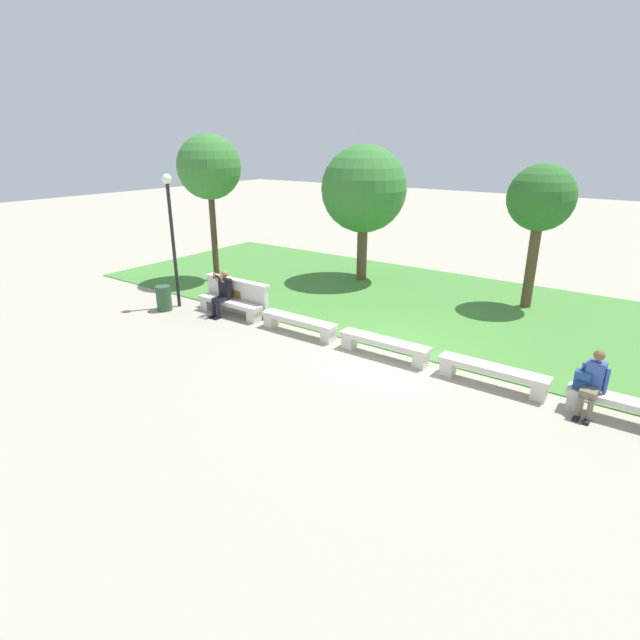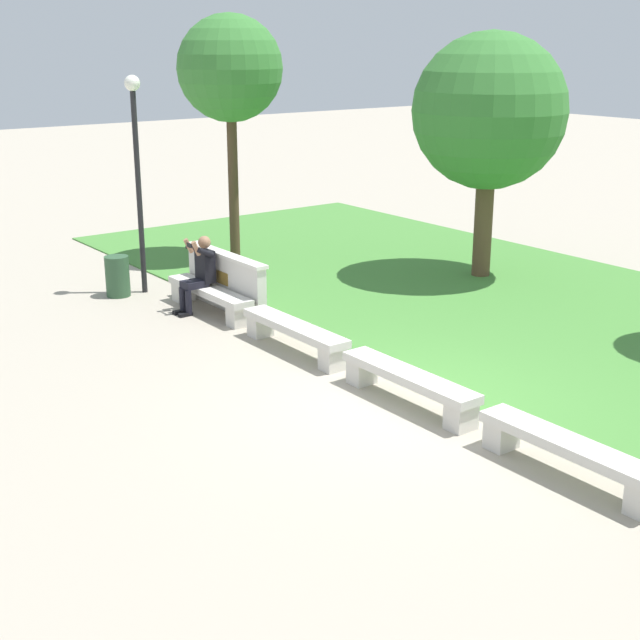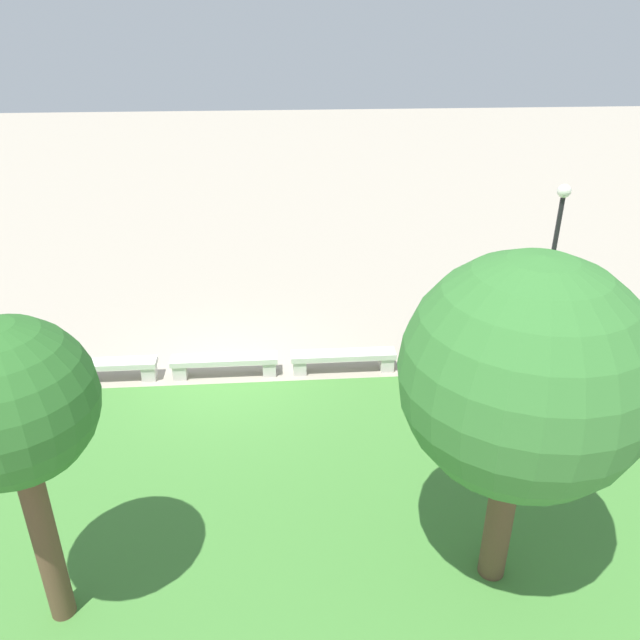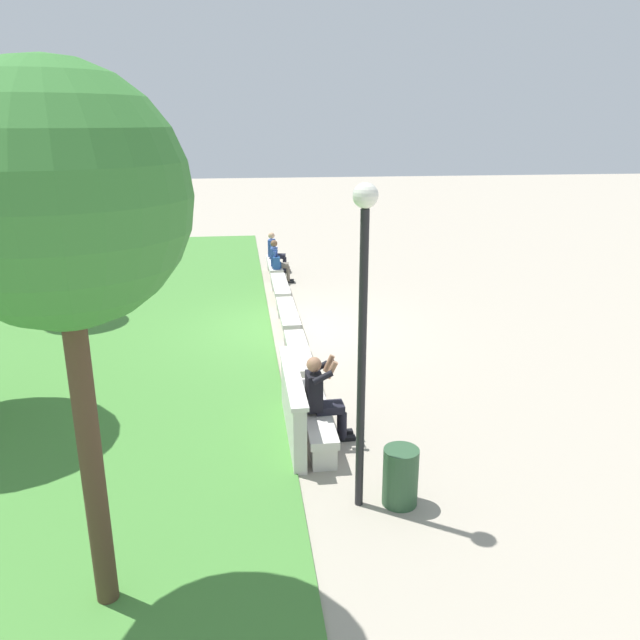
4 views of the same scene
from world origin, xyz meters
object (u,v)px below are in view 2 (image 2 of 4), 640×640
tree_right_background (489,112)px  lamp_post (137,154)px  bench_far (569,452)px  trash_bin (117,276)px  bench_main (209,296)px  bench_mid (409,382)px  tree_left_background (230,70)px  bench_near (295,333)px  person_photographer (200,270)px

tree_right_background → lamp_post: (-2.97, -5.90, -0.64)m
lamp_post → bench_far: bearing=1.9°
tree_right_background → lamp_post: 6.64m
bench_far → trash_bin: 9.61m
bench_main → bench_mid: size_ratio=1.00×
tree_left_background → bench_near: bearing=-23.4°
tree_right_background → trash_bin: (-3.02, -6.40, -2.83)m
bench_main → lamp_post: 2.96m
bench_far → person_photographer: size_ratio=1.71×
bench_far → bench_near: bearing=180.0°
bench_far → lamp_post: 9.79m
tree_right_background → trash_bin: bearing=-115.3°
bench_mid → trash_bin: bearing=-173.3°
tree_left_background → trash_bin: 5.00m
bench_main → lamp_post: (-1.88, -0.31, 2.26)m
bench_near → bench_mid: bearing=0.0°
bench_main → lamp_post: bearing=-170.6°
bench_far → tree_right_background: (-6.55, 5.59, 2.90)m
bench_mid → bench_far: bearing=0.0°
bench_near → bench_mid: size_ratio=1.00×
bench_main → tree_right_background: size_ratio=0.48×
bench_near → bench_mid: 2.55m
bench_main → trash_bin: trash_bin is taller
tree_right_background → bench_near: bearing=-75.4°
trash_bin → bench_near: bearing=10.4°
bench_near → tree_left_background: tree_left_background is taller
bench_main → bench_far: 7.64m
bench_main → bench_mid: same height
bench_near → tree_left_background: size_ratio=0.45×
person_photographer → trash_bin: bearing=-157.1°
tree_left_background → bench_mid: bearing=-16.7°
bench_near → lamp_post: lamp_post is taller
bench_mid → lamp_post: (-6.98, -0.31, 2.26)m
bench_main → bench_near: 2.55m
bench_far → person_photographer: (-7.81, -0.08, 0.43)m
bench_mid → bench_far: 2.55m
bench_main → tree_left_background: 5.41m
bench_far → tree_right_background: size_ratio=0.48×
bench_main → bench_mid: bearing=0.0°
bench_near → lamp_post: (-4.43, -0.31, 2.26)m
tree_left_background → trash_bin: size_ratio=6.74×
bench_mid → tree_left_background: size_ratio=0.45×
person_photographer → trash_bin: 1.94m
trash_bin → bench_mid: bearing=6.7°
tree_right_background → trash_bin: 7.63m
person_photographer → trash_bin: (-1.76, -0.74, -0.36)m
bench_far → trash_bin: size_ratio=3.01×
person_photographer → tree_right_background: bearing=77.4°
bench_mid → lamp_post: 7.34m
lamp_post → tree_right_background: bearing=63.2°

